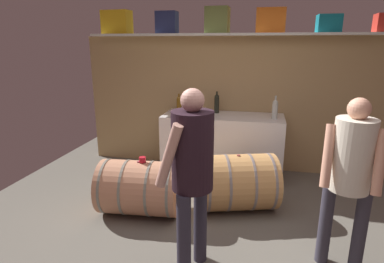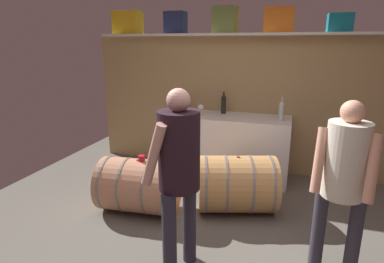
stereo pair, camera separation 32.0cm
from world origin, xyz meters
TOP-DOWN VIEW (x-y plane):
  - ground_plane at (0.00, 0.62)m, footprint 6.04×8.13m
  - back_wall_panel at (0.00, 2.47)m, footprint 4.84×0.10m
  - high_shelf_board at (0.00, 2.32)m, footprint 4.45×0.40m
  - toolcase_yellow at (-1.88, 2.32)m, footprint 0.44×0.26m
  - toolcase_navy at (-1.10, 2.32)m, footprint 0.30×0.23m
  - toolcase_olive at (-0.36, 2.32)m, footprint 0.33×0.29m
  - toolcase_orange at (0.37, 2.32)m, footprint 0.38×0.24m
  - toolcase_teal at (1.11, 2.32)m, footprint 0.30×0.27m
  - work_cabinet at (-0.22, 2.08)m, footprint 1.71×0.66m
  - wine_bottle_dark at (-0.33, 2.22)m, footprint 0.07×0.07m
  - wine_bottle_amber at (-0.90, 2.19)m, footprint 0.07×0.07m
  - wine_bottle_clear at (0.49, 2.01)m, footprint 0.08×0.08m
  - wine_glass at (-0.62, 2.00)m, footprint 0.08×0.08m
  - wine_barrel_near at (-0.99, 0.76)m, footprint 0.94×0.69m
  - wine_barrel_far at (0.09, 1.11)m, footprint 1.02×0.88m
  - tasting_cup at (-0.94, 0.76)m, footprint 0.08×0.08m
  - winemaker_pouring at (-0.20, -0.05)m, footprint 0.45×0.52m
  - visitor_tasting at (1.05, 0.27)m, footprint 0.47×0.39m

SIDE VIEW (x-z plane):
  - ground_plane at x=0.00m, z-range -0.02..0.00m
  - wine_barrel_near at x=-0.99m, z-range 0.00..0.63m
  - wine_barrel_far at x=0.09m, z-range 0.00..0.67m
  - work_cabinet at x=-0.22m, z-range 0.00..0.91m
  - tasting_cup at x=-0.94m, z-range 0.63..0.69m
  - visitor_tasting at x=1.05m, z-range 0.17..1.67m
  - winemaker_pouring at x=-0.20m, z-range 0.18..1.76m
  - back_wall_panel at x=0.00m, z-range 0.00..2.00m
  - wine_glass at x=-0.62m, z-range 0.94..1.09m
  - wine_bottle_amber at x=-0.90m, z-range 0.89..1.16m
  - wine_bottle_clear at x=0.49m, z-range 0.88..1.20m
  - wine_bottle_dark at x=-0.33m, z-range 0.89..1.21m
  - high_shelf_board at x=0.00m, z-range 2.00..2.03m
  - toolcase_teal at x=1.11m, z-range 2.03..2.26m
  - toolcase_navy at x=-1.10m, z-range 2.03..2.34m
  - toolcase_orange at x=0.37m, z-range 2.03..2.36m
  - toolcase_yellow at x=-1.88m, z-range 2.03..2.37m
  - toolcase_olive at x=-0.36m, z-range 2.03..2.39m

